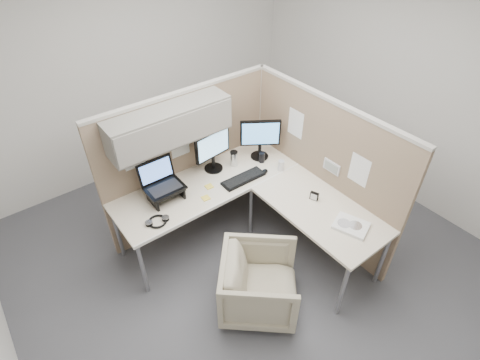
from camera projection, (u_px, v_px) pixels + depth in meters
ground at (247, 256)px, 4.07m from camera, size 4.50×4.50×0.00m
partition_back at (180, 144)px, 3.78m from camera, size 2.00×0.36×1.63m
partition_right at (318, 168)px, 3.94m from camera, size 0.07×2.03×1.63m
desk at (249, 198)px, 3.77m from camera, size 2.00×1.98×0.73m
office_chair at (260, 281)px, 3.40m from camera, size 0.92×0.93×0.70m
monitor_left at (213, 148)px, 3.90m from camera, size 0.44×0.20×0.47m
monitor_right at (260, 136)px, 4.08m from camera, size 0.38×0.28×0.47m
laptop_station at (163, 186)px, 3.62m from camera, size 0.36×0.31×0.38m
keyboard at (243, 179)px, 3.92m from camera, size 0.48×0.17×0.02m
mouse at (265, 172)px, 4.01m from camera, size 0.11×0.09×0.03m
travel_mug at (234, 158)px, 4.07m from camera, size 0.08×0.08×0.18m
soda_can_green at (281, 165)px, 4.02m from camera, size 0.07×0.07×0.12m
soda_can_silver at (262, 157)px, 4.14m from camera, size 0.07×0.07×0.12m
sticky_note_a at (206, 198)px, 3.70m from camera, size 0.08×0.08×0.01m
sticky_note_d at (209, 186)px, 3.84m from camera, size 0.08×0.08×0.01m
headphones at (157, 221)px, 3.43m from camera, size 0.22×0.21×0.03m
paper_stack at (351, 226)px, 3.39m from camera, size 0.32×0.36×0.03m
desk_clock at (314, 196)px, 3.66m from camera, size 0.06×0.09×0.08m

